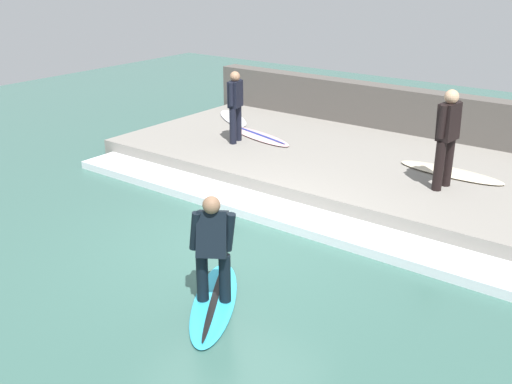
{
  "coord_description": "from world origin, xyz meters",
  "views": [
    {
      "loc": [
        -6.42,
        -5.22,
        4.13
      ],
      "look_at": [
        0.52,
        0.0,
        0.7
      ],
      "focal_mm": 42.0,
      "sensor_mm": 36.0,
      "label": 1
    }
  ],
  "objects": [
    {
      "name": "surfer_riding",
      "position": [
        -1.49,
        -0.85,
        0.85
      ],
      "size": [
        0.52,
        0.54,
        1.42
      ],
      "color": "black",
      "rests_on": "surfboard_riding"
    },
    {
      "name": "concrete_ledge",
      "position": [
        3.86,
        0.0,
        0.19
      ],
      "size": [
        4.4,
        10.07,
        0.37
      ],
      "primitive_type": "cube",
      "color": "gray",
      "rests_on": "ground_plane"
    },
    {
      "name": "back_wall",
      "position": [
        6.31,
        0.0,
        0.68
      ],
      "size": [
        0.5,
        10.58,
        1.35
      ],
      "primitive_type": "cube",
      "color": "#544F49",
      "rests_on": "ground_plane"
    },
    {
      "name": "surfboard_waiting_near",
      "position": [
        4.08,
        -1.83,
        0.4
      ],
      "size": [
        0.69,
        2.02,
        0.06
      ],
      "color": "beige",
      "rests_on": "concrete_ledge"
    },
    {
      "name": "ground_plane",
      "position": [
        0.0,
        0.0,
        0.0
      ],
      "size": [
        28.0,
        28.0,
        0.0
      ],
      "primitive_type": "plane",
      "color": "#386056"
    },
    {
      "name": "surfer_waiting_far",
      "position": [
        3.29,
        2.63,
        1.23
      ],
      "size": [
        0.5,
        0.3,
        1.53
      ],
      "color": "black",
      "rests_on": "concrete_ledge"
    },
    {
      "name": "surfboard_spare",
      "position": [
        4.76,
        3.9,
        0.4
      ],
      "size": [
        1.38,
        1.66,
        0.06
      ],
      "color": "silver",
      "rests_on": "concrete_ledge"
    },
    {
      "name": "surfboard_riding",
      "position": [
        -1.49,
        -0.85,
        0.03
      ],
      "size": [
        1.99,
        1.52,
        0.07
      ],
      "color": "#2DADD1",
      "rests_on": "ground_plane"
    },
    {
      "name": "surfboard_waiting_far",
      "position": [
        3.87,
        2.42,
        0.4
      ],
      "size": [
        1.0,
        2.01,
        0.07
      ],
      "color": "beige",
      "rests_on": "concrete_ledge"
    },
    {
      "name": "wave_foam_crest",
      "position": [
        1.24,
        0.0,
        0.08
      ],
      "size": [
        0.84,
        9.57,
        0.15
      ],
      "primitive_type": "cube",
      "color": "silver",
      "rests_on": "ground_plane"
    },
    {
      "name": "surfer_waiting_near",
      "position": [
        3.29,
        -1.95,
        1.34
      ],
      "size": [
        0.58,
        0.31,
        1.72
      ],
      "color": "black",
      "rests_on": "concrete_ledge"
    }
  ]
}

